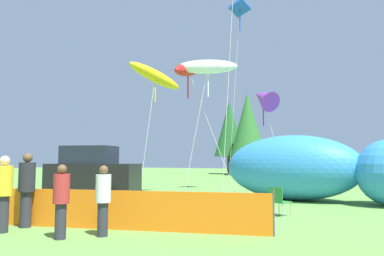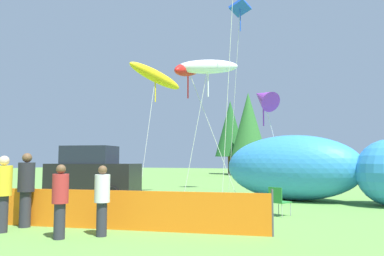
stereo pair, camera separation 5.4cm
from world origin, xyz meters
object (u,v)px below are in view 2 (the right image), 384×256
(folding_chair, at_px, (278,199))
(kite_yellow_hero, at_px, (155,76))
(spectator_in_blue_shirt, at_px, (60,198))
(spectator_in_black_shirt, at_px, (26,186))
(kite_white_ghost, at_px, (208,67))
(kite_blue_box, at_px, (240,12))
(inflatable_cat, at_px, (312,170))
(kite_purple_delta, at_px, (263,98))
(parked_car, at_px, (93,174))
(spectator_in_grey_shirt, at_px, (3,190))
(kite_red_lizard, at_px, (188,70))
(spectator_in_red_shirt, at_px, (102,197))

(folding_chair, bearing_deg, kite_yellow_hero, 81.78)
(folding_chair, bearing_deg, spectator_in_blue_shirt, 169.71)
(spectator_in_black_shirt, bearing_deg, folding_chair, 39.00)
(kite_white_ghost, height_order, kite_blue_box, kite_blue_box)
(inflatable_cat, xyz_separation_m, spectator_in_blue_shirt, (-4.16, -9.87, -0.40))
(kite_purple_delta, distance_m, kite_yellow_hero, 5.44)
(inflatable_cat, height_order, kite_purple_delta, kite_purple_delta)
(parked_car, bearing_deg, kite_blue_box, 38.39)
(kite_white_ghost, bearing_deg, spectator_in_grey_shirt, -103.16)
(folding_chair, distance_m, kite_blue_box, 12.34)
(parked_car, xyz_separation_m, kite_yellow_hero, (1.35, 2.98, 4.73))
(spectator_in_grey_shirt, relative_size, kite_yellow_hero, 0.27)
(kite_white_ghost, xyz_separation_m, kite_red_lizard, (-0.99, 0.10, 0.01))
(kite_blue_box, bearing_deg, spectator_in_grey_shirt, -99.44)
(spectator_in_red_shirt, bearing_deg, inflatable_cat, 69.22)
(spectator_in_red_shirt, height_order, kite_white_ghost, kite_white_ghost)
(spectator_in_black_shirt, height_order, spectator_in_blue_shirt, spectator_in_black_shirt)
(folding_chair, height_order, inflatable_cat, inflatable_cat)
(inflatable_cat, height_order, kite_blue_box, kite_blue_box)
(kite_white_ghost, bearing_deg, spectator_in_black_shirt, -104.82)
(kite_red_lizard, distance_m, kite_blue_box, 5.97)
(parked_car, bearing_deg, kite_white_ghost, 6.77)
(kite_white_ghost, bearing_deg, parked_car, -160.41)
(kite_white_ghost, distance_m, kite_yellow_hero, 3.59)
(parked_car, height_order, spectator_in_black_shirt, parked_car)
(folding_chair, distance_m, kite_red_lizard, 7.58)
(inflatable_cat, distance_m, spectator_in_black_shirt, 10.92)
(kite_red_lizard, distance_m, kite_yellow_hero, 2.65)
(spectator_in_blue_shirt, relative_size, kite_purple_delta, 0.30)
(kite_blue_box, bearing_deg, spectator_in_red_shirt, -88.53)
(inflatable_cat, bearing_deg, parked_car, -149.21)
(parked_car, bearing_deg, inflatable_cat, 7.35)
(folding_chair, height_order, spectator_in_grey_shirt, spectator_in_grey_shirt)
(kite_blue_box, bearing_deg, spectator_in_black_shirt, -100.29)
(spectator_in_blue_shirt, bearing_deg, spectator_in_black_shirt, 157.98)
(parked_car, height_order, spectator_in_blue_shirt, parked_car)
(folding_chair, xyz_separation_m, spectator_in_grey_shirt, (-5.45, -5.19, 0.48))
(kite_yellow_hero, bearing_deg, kite_blue_box, 41.07)
(kite_blue_box, bearing_deg, folding_chair, -66.02)
(parked_car, distance_m, spectator_in_red_shirt, 7.97)
(kite_purple_delta, bearing_deg, folding_chair, -72.86)
(parked_car, xyz_separation_m, inflatable_cat, (8.67, 3.19, 0.16))
(kite_yellow_hero, bearing_deg, spectator_in_red_shirt, -67.22)
(kite_purple_delta, bearing_deg, kite_blue_box, 127.07)
(inflatable_cat, distance_m, kite_blue_box, 9.69)
(kite_red_lizard, height_order, kite_purple_delta, kite_red_lizard)
(spectator_in_blue_shirt, xyz_separation_m, kite_blue_box, (0.34, 12.71, 8.83))
(folding_chair, distance_m, inflatable_cat, 4.75)
(spectator_in_grey_shirt, height_order, kite_yellow_hero, kite_yellow_hero)
(kite_blue_box, bearing_deg, kite_yellow_hero, -138.93)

